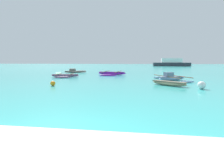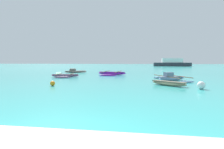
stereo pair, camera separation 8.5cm
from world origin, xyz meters
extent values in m
ellipsoid|color=tan|center=(4.04, 10.61, 0.17)|extent=(2.57, 2.23, 0.34)
cube|color=#72644F|center=(4.04, 10.61, 0.30)|extent=(2.38, 2.07, 0.08)
ellipsoid|color=tan|center=(-8.39, 24.36, 0.16)|extent=(3.64, 1.85, 0.32)
cube|color=#755D58|center=(-8.39, 24.36, 0.28)|extent=(3.36, 1.73, 0.08)
cube|color=#755D58|center=(-8.82, 24.20, 0.50)|extent=(1.14, 0.85, 0.36)
ellipsoid|color=#22E29D|center=(-9.02, 19.29, 0.15)|extent=(2.34, 3.99, 0.30)
cube|color=#1F8963|center=(-9.02, 19.29, 0.26)|extent=(2.18, 3.68, 0.08)
ellipsoid|color=#8F5C86|center=(-6.85, 16.52, 0.17)|extent=(3.29, 1.09, 0.34)
cube|color=#5B3F56|center=(-6.85, 16.52, 0.30)|extent=(3.03, 1.02, 0.08)
cylinder|color=brown|center=(-6.13, 16.66, 0.36)|extent=(0.62, 2.84, 0.07)
cylinder|color=brown|center=(-7.57, 16.38, 0.36)|extent=(0.62, 2.84, 0.07)
ellipsoid|color=#8F5C86|center=(-7.12, 17.93, 0.10)|extent=(1.89, 0.56, 0.20)
ellipsoid|color=#8F5C86|center=(-6.57, 15.10, 0.10)|extent=(1.89, 0.56, 0.20)
ellipsoid|color=#A8BDE9|center=(4.98, 14.43, 0.19)|extent=(2.89, 1.85, 0.39)
cube|color=slate|center=(4.98, 14.43, 0.35)|extent=(2.67, 1.72, 0.08)
cube|color=slate|center=(4.65, 14.28, 0.60)|extent=(0.98, 0.87, 0.43)
cylinder|color=brown|center=(5.56, 14.71, 0.41)|extent=(1.87, 3.85, 0.07)
cylinder|color=brown|center=(4.39, 14.15, 0.41)|extent=(1.87, 3.85, 0.07)
ellipsoid|color=#A8BDE9|center=(4.07, 16.34, 0.10)|extent=(1.52, 0.86, 0.20)
ellipsoid|color=#A8BDE9|center=(5.89, 12.52, 0.10)|extent=(1.52, 0.86, 0.20)
ellipsoid|color=purple|center=(-1.83, 20.72, 0.21)|extent=(3.96, 0.86, 0.42)
cube|color=#631E73|center=(-1.83, 20.72, 0.38)|extent=(3.64, 0.81, 0.08)
cylinder|color=brown|center=(-0.95, 20.63, 0.44)|extent=(0.50, 4.14, 0.07)
cylinder|color=brown|center=(-2.71, 20.82, 0.44)|extent=(0.50, 4.14, 0.07)
ellipsoid|color=purple|center=(-1.61, 22.79, 0.10)|extent=(2.34, 0.44, 0.20)
ellipsoid|color=purple|center=(-2.04, 18.66, 0.10)|extent=(2.34, 0.44, 0.20)
sphere|color=orange|center=(-4.75, 9.25, 0.19)|extent=(0.38, 0.38, 0.38)
sphere|color=white|center=(5.91, 9.17, 0.26)|extent=(0.53, 0.53, 0.53)
cube|color=#2D333D|center=(14.74, 65.58, 0.68)|extent=(13.52, 2.97, 1.35)
cube|color=white|center=(14.74, 65.58, 2.16)|extent=(7.43, 2.53, 1.62)
camera|label=1|loc=(1.53, -3.20, 1.87)|focal=28.00mm
camera|label=2|loc=(1.61, -3.19, 1.87)|focal=28.00mm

